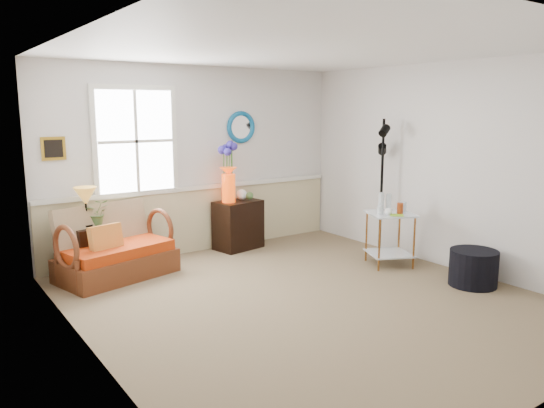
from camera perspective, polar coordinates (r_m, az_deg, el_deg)
floor at (r=5.77m, az=3.91°, el=-10.30°), size 4.50×5.00×0.01m
ceiling at (r=5.43m, az=4.26°, el=16.34°), size 4.50×5.00×0.01m
walls at (r=5.45m, az=4.08°, el=2.61°), size 4.51×5.01×2.60m
wainscot at (r=7.65m, az=-7.76°, el=-1.69°), size 4.46×0.02×0.90m
chair_rail at (r=7.56m, az=-7.81°, el=1.78°), size 4.46×0.04×0.06m
window at (r=7.13m, az=-14.42°, el=6.54°), size 1.14×0.06×1.44m
picture at (r=6.85m, az=-22.47°, el=5.53°), size 0.28×0.03×0.28m
mirror at (r=7.84m, az=-3.39°, el=8.25°), size 0.47×0.07×0.47m
loveseat at (r=6.66m, az=-16.44°, el=-3.94°), size 1.48×1.06×0.87m
throw_pillow at (r=6.52m, az=-17.40°, el=-3.88°), size 0.41×0.19×0.40m
lamp_stand at (r=6.85m, az=-19.09°, el=-4.88°), size 0.38×0.38×0.60m
table_lamp at (r=6.73m, az=-19.37°, el=-0.36°), size 0.31×0.31×0.49m
potted_plant at (r=6.82m, az=-18.32°, el=-1.18°), size 0.33×0.36×0.26m
cabinet at (r=7.73m, az=-3.66°, el=-2.24°), size 0.72×0.53×0.71m
flower_vase at (r=7.51m, az=-4.73°, el=3.35°), size 0.30×0.30×0.84m
side_table at (r=7.07m, az=12.54°, el=-3.71°), size 0.73×0.73×0.69m
tabletop_items at (r=6.97m, az=12.74°, el=0.05°), size 0.58×0.58×0.25m
floor_lamp at (r=7.52m, az=11.70°, el=1.78°), size 0.34×0.34×1.88m
ottoman at (r=6.58m, az=20.84°, el=-6.44°), size 0.68×0.68×0.42m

